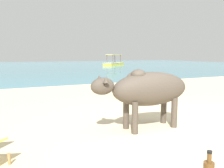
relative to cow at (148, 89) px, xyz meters
The scene contains 7 objects.
sand_beach 1.16m from the cow, 55.77° to the right, with size 18.00×14.00×0.04m, color beige.
water_surface 21.26m from the cow, 88.62° to the left, with size 60.00×36.00×0.03m, color teal.
cow is the anchor object (origin of this frame).
shore_rock_large 5.14m from the cow, 60.82° to the left, with size 0.84×0.64×0.64m, color brown.
shore_rock_medium 4.67m from the cow, 47.34° to the left, with size 0.88×0.79×0.56m, color #6B5B4C.
shore_rock_small 3.15m from the cow, 68.31° to the left, with size 0.80×0.72×0.50m, color #756651.
boat_yellow 24.27m from the cow, 65.36° to the left, with size 3.60×3.18×1.29m.
Camera 1 is at (-2.82, -2.60, 1.34)m, focal length 37.64 mm.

